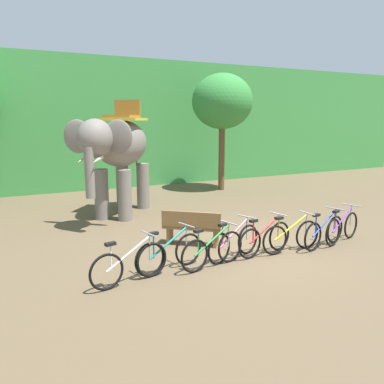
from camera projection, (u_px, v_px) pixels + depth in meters
name	position (u px, v px, depth m)	size (l,w,h in m)	color
ground_plane	(239.00, 247.00, 9.88)	(80.00, 80.00, 0.00)	brown
foliage_hedge	(102.00, 123.00, 20.51)	(36.00, 6.00, 5.86)	#3D8E42
tree_center	(222.00, 102.00, 17.25)	(2.64, 2.64, 5.09)	brown
elephant	(118.00, 149.00, 12.75)	(3.47, 3.88, 3.78)	slate
bike_white	(130.00, 264.00, 7.64)	(1.68, 0.56, 0.92)	black
bike_teal	(170.00, 253.00, 8.30)	(1.68, 0.57, 0.92)	black
bike_green	(213.00, 250.00, 8.48)	(1.69, 0.53, 0.92)	black
bike_pink	(234.00, 242.00, 8.99)	(1.65, 0.65, 0.92)	black
bike_red	(265.00, 238.00, 9.30)	(1.69, 0.52, 0.92)	black
bike_yellow	(291.00, 236.00, 9.48)	(1.71, 0.52, 0.92)	black
bike_blue	(324.00, 232.00, 9.84)	(1.67, 0.59, 0.92)	black
bike_purple	(342.00, 228.00, 10.23)	(1.65, 0.65, 0.92)	black
wooden_bench	(192.00, 227.00, 9.95)	(1.41, 1.29, 0.89)	brown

